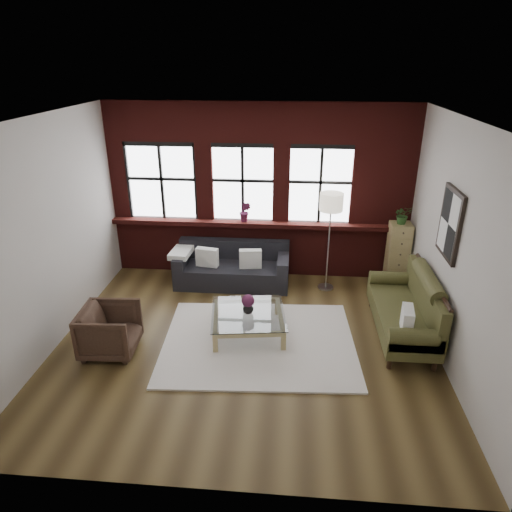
# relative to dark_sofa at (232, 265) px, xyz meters

# --- Properties ---
(floor) EXTENTS (5.50, 5.50, 0.00)m
(floor) POSITION_rel_dark_sofa_xyz_m (0.45, -1.90, -0.37)
(floor) COLOR #413017
(floor) RESTS_ON ground
(ceiling) EXTENTS (5.50, 5.50, 0.00)m
(ceiling) POSITION_rel_dark_sofa_xyz_m (0.45, -1.90, 2.83)
(ceiling) COLOR white
(ceiling) RESTS_ON ground
(wall_back) EXTENTS (5.50, 0.00, 5.50)m
(wall_back) POSITION_rel_dark_sofa_xyz_m (0.45, 0.60, 1.23)
(wall_back) COLOR beige
(wall_back) RESTS_ON ground
(wall_front) EXTENTS (5.50, 0.00, 5.50)m
(wall_front) POSITION_rel_dark_sofa_xyz_m (0.45, -4.40, 1.23)
(wall_front) COLOR beige
(wall_front) RESTS_ON ground
(wall_left) EXTENTS (0.00, 5.00, 5.00)m
(wall_left) POSITION_rel_dark_sofa_xyz_m (-2.30, -1.90, 1.23)
(wall_left) COLOR beige
(wall_left) RESTS_ON ground
(wall_right) EXTENTS (0.00, 5.00, 5.00)m
(wall_right) POSITION_rel_dark_sofa_xyz_m (3.20, -1.90, 1.23)
(wall_right) COLOR beige
(wall_right) RESTS_ON ground
(brick_backwall) EXTENTS (5.50, 0.12, 3.20)m
(brick_backwall) POSITION_rel_dark_sofa_xyz_m (0.45, 0.54, 1.23)
(brick_backwall) COLOR #4C1412
(brick_backwall) RESTS_ON floor
(sill_ledge) EXTENTS (5.50, 0.30, 0.08)m
(sill_ledge) POSITION_rel_dark_sofa_xyz_m (0.45, 0.45, 0.67)
(sill_ledge) COLOR #4C1412
(sill_ledge) RESTS_ON brick_backwall
(window_left) EXTENTS (1.38, 0.10, 1.50)m
(window_left) POSITION_rel_dark_sofa_xyz_m (-1.35, 0.55, 1.38)
(window_left) COLOR black
(window_left) RESTS_ON brick_backwall
(window_mid) EXTENTS (1.38, 0.10, 1.50)m
(window_mid) POSITION_rel_dark_sofa_xyz_m (0.15, 0.55, 1.38)
(window_mid) COLOR black
(window_mid) RESTS_ON brick_backwall
(window_right) EXTENTS (1.38, 0.10, 1.50)m
(window_right) POSITION_rel_dark_sofa_xyz_m (1.55, 0.55, 1.38)
(window_right) COLOR black
(window_right) RESTS_ON brick_backwall
(wall_poster) EXTENTS (0.05, 0.74, 0.94)m
(wall_poster) POSITION_rel_dark_sofa_xyz_m (3.17, -1.60, 1.48)
(wall_poster) COLOR black
(wall_poster) RESTS_ON wall_right
(shag_rug) EXTENTS (2.91, 2.35, 0.03)m
(shag_rug) POSITION_rel_dark_sofa_xyz_m (0.64, -1.87, -0.36)
(shag_rug) COLOR silver
(shag_rug) RESTS_ON floor
(dark_sofa) EXTENTS (2.06, 0.83, 0.75)m
(dark_sofa) POSITION_rel_dark_sofa_xyz_m (0.00, 0.00, 0.00)
(dark_sofa) COLOR black
(dark_sofa) RESTS_ON floor
(pillow_a) EXTENTS (0.42, 0.21, 0.34)m
(pillow_a) POSITION_rel_dark_sofa_xyz_m (-0.44, -0.10, 0.19)
(pillow_a) COLOR white
(pillow_a) RESTS_ON dark_sofa
(pillow_b) EXTENTS (0.41, 0.19, 0.34)m
(pillow_b) POSITION_rel_dark_sofa_xyz_m (0.34, -0.10, 0.19)
(pillow_b) COLOR white
(pillow_b) RESTS_ON dark_sofa
(vintage_settee) EXTENTS (0.86, 1.93, 1.03)m
(vintage_settee) POSITION_rel_dark_sofa_xyz_m (2.75, -1.47, 0.14)
(vintage_settee) COLOR #3F3E1D
(vintage_settee) RESTS_ON floor
(pillow_settee) EXTENTS (0.19, 0.40, 0.34)m
(pillow_settee) POSITION_rel_dark_sofa_xyz_m (2.67, -2.06, 0.25)
(pillow_settee) COLOR white
(pillow_settee) RESTS_ON vintage_settee
(armchair) EXTENTS (0.80, 0.78, 0.70)m
(armchair) POSITION_rel_dark_sofa_xyz_m (-1.44, -2.26, -0.02)
(armchair) COLOR #36241B
(armchair) RESTS_ON floor
(coffee_table) EXTENTS (1.23, 1.23, 0.37)m
(coffee_table) POSITION_rel_dark_sofa_xyz_m (0.46, -1.63, -0.20)
(coffee_table) COLOR tan
(coffee_table) RESTS_ON shag_rug
(vase) EXTENTS (0.20, 0.20, 0.17)m
(vase) POSITION_rel_dark_sofa_xyz_m (0.46, -1.63, 0.07)
(vase) COLOR #B2B2B2
(vase) RESTS_ON coffee_table
(flowers) EXTENTS (0.19, 0.19, 0.19)m
(flowers) POSITION_rel_dark_sofa_xyz_m (0.46, -1.63, 0.19)
(flowers) COLOR #602145
(flowers) RESTS_ON vase
(drawer_chest) EXTENTS (0.37, 0.37, 1.20)m
(drawer_chest) POSITION_rel_dark_sofa_xyz_m (2.98, 0.19, 0.23)
(drawer_chest) COLOR tan
(drawer_chest) RESTS_ON floor
(potted_plant_top) EXTENTS (0.32, 0.29, 0.33)m
(potted_plant_top) POSITION_rel_dark_sofa_xyz_m (2.98, 0.19, 0.99)
(potted_plant_top) COLOR #2D5923
(potted_plant_top) RESTS_ON drawer_chest
(floor_lamp) EXTENTS (0.40, 0.40, 1.93)m
(floor_lamp) POSITION_rel_dark_sofa_xyz_m (1.72, -0.03, 0.59)
(floor_lamp) COLOR #A5A5A8
(floor_lamp) RESTS_ON floor
(sill_plant) EXTENTS (0.25, 0.23, 0.38)m
(sill_plant) POSITION_rel_dark_sofa_xyz_m (0.20, 0.42, 0.90)
(sill_plant) COLOR #602145
(sill_plant) RESTS_ON sill_ledge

